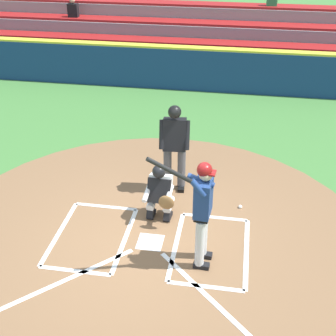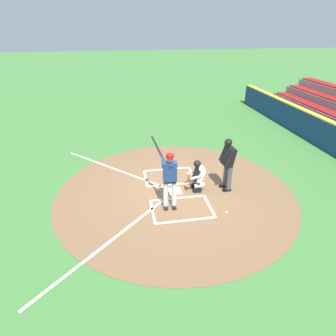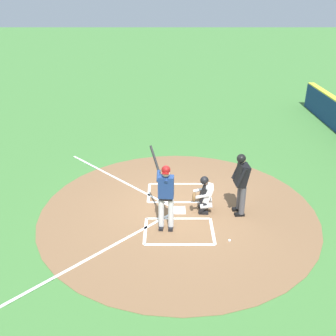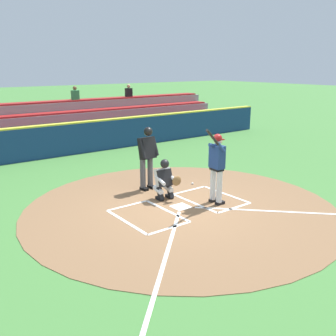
# 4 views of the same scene
# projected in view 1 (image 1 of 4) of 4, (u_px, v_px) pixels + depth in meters

# --- Properties ---
(ground_plane) EXTENTS (120.00, 120.00, 0.00)m
(ground_plane) POSITION_uv_depth(u_px,v_px,m) (150.00, 243.00, 8.04)
(ground_plane) COLOR #427A38
(dirt_circle) EXTENTS (8.00, 8.00, 0.01)m
(dirt_circle) POSITION_uv_depth(u_px,v_px,m) (150.00, 242.00, 8.03)
(dirt_circle) COLOR brown
(dirt_circle) RESTS_ON ground
(home_plate_and_chalk) EXTENTS (7.93, 4.91, 0.01)m
(home_plate_and_chalk) POSITION_uv_depth(u_px,v_px,m) (139.00, 278.00, 7.28)
(home_plate_and_chalk) COLOR white
(home_plate_and_chalk) RESTS_ON dirt_circle
(batter) EXTENTS (0.97, 0.66, 2.13)m
(batter) POSITION_uv_depth(u_px,v_px,m) (202.00, 207.00, 7.05)
(batter) COLOR silver
(batter) RESTS_ON ground
(catcher) EXTENTS (0.59, 0.63, 1.13)m
(catcher) POSITION_uv_depth(u_px,v_px,m) (160.00, 191.00, 8.37)
(catcher) COLOR black
(catcher) RESTS_ON ground
(plate_umpire) EXTENTS (0.60, 0.45, 1.86)m
(plate_umpire) POSITION_uv_depth(u_px,v_px,m) (175.00, 143.00, 8.95)
(plate_umpire) COLOR #4C4C51
(plate_umpire) RESTS_ON ground
(baseball) EXTENTS (0.07, 0.07, 0.07)m
(baseball) POSITION_uv_depth(u_px,v_px,m) (240.00, 207.00, 8.90)
(baseball) COLOR white
(baseball) RESTS_ON ground
(backstop_wall) EXTENTS (22.00, 0.36, 1.31)m
(backstop_wall) POSITION_uv_depth(u_px,v_px,m) (198.00, 69.00, 14.08)
(backstop_wall) COLOR navy
(backstop_wall) RESTS_ON ground
(bleacher_stand) EXTENTS (20.00, 3.40, 2.55)m
(bleacher_stand) POSITION_uv_depth(u_px,v_px,m) (207.00, 43.00, 16.35)
(bleacher_stand) COLOR gray
(bleacher_stand) RESTS_ON ground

